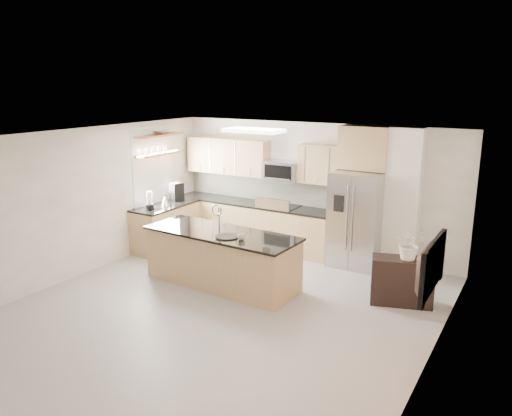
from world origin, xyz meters
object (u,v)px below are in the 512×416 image
Objects in this scene: range at (279,228)px; bowl at (161,132)px; credenza at (402,281)px; platter at (227,236)px; television at (423,265)px; blender at (150,202)px; refrigerator at (357,219)px; microwave at (282,171)px; cup at (241,237)px; coffee_maker at (176,192)px; kettle at (165,201)px; flower_vase at (411,236)px; island at (222,258)px.

bowl is (-2.25, -0.89, 1.91)m from range.
platter reaches higher than credenza.
bowl is 6.26m from television.
platter is 2.47m from blender.
range is 1.71m from refrigerator.
microwave is 6.32× the size of cup.
blender is 0.84m from coffee_maker.
kettle is 0.62× the size of coffee_maker.
flower_vase is (2.94, -1.30, 0.64)m from range.
cup is at bearing -26.40° from bowl.
platter is (0.24, -0.19, 0.47)m from island.
bowl is 0.49× the size of flower_vase.
platter is 0.36× the size of television.
credenza is at bearing -24.55° from range.
blender is 5.82m from television.
kettle is 1.40m from bowl.
island is at bearing -25.15° from kettle.
television is (5.76, -2.23, -1.03)m from bowl.
kettle is 4.97m from flower_vase.
platter is (0.27, -2.40, -0.69)m from microwave.
blender is (-4.94, -0.21, 0.71)m from credenza.
bowl is at bearing 153.60° from cup.
kettle is 0.32× the size of flower_vase.
bowl reaches higher than flower_vase.
refrigerator is 2.65m from island.
blender is 5.02m from flower_vase.
bowl reaches higher than refrigerator.
kettle reaches higher than range.
kettle is 0.65× the size of bowl.
cup is (0.54, -2.40, -0.65)m from microwave.
refrigerator reaches higher than blender.
refrigerator is 3.84m from kettle.
kettle is at bearing 157.49° from island.
cup is at bearing -116.68° from refrigerator.
microwave reaches higher than refrigerator.
microwave is at bearing 102.69° from cup.
refrigerator reaches higher than television.
coffee_maker is (-2.12, 1.42, 0.64)m from island.
flower_vase is 0.70× the size of television.
cup is 0.33× the size of bowl.
coffee_maker is (-2.63, 1.60, 0.13)m from cup.
kettle reaches higher than credenza.
blender is at bearing 167.41° from island.
cup is 3.11m from television.
bowl is at bearing -155.75° from microwave.
platter is at bearing -17.97° from blender.
blender reaches higher than credenza.
island is 3.74m from television.
television is at bearing -13.90° from island.
island reaches higher than platter.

